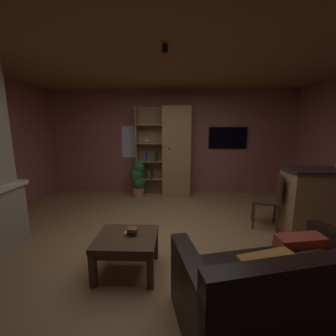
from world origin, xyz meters
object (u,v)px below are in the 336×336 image
object	(u,v)px
bookshelf_cabinet	(173,153)
table_book_0	(129,233)
table_book_1	(132,232)
dining_chair	(271,197)
table_book_2	(133,229)
kitchen_bar_counter	(334,201)
coffee_table	(127,243)
leather_couch	(282,293)
wall_mounted_tv	(228,138)
potted_floor_plant	(138,178)

from	to	relation	value
bookshelf_cabinet	table_book_0	world-z (taller)	bookshelf_cabinet
table_book_1	dining_chair	size ratio (longest dim) A/B	0.11
table_book_2	bookshelf_cabinet	bearing A→B (deg)	81.88
bookshelf_cabinet	kitchen_bar_counter	bearing A→B (deg)	-36.33
bookshelf_cabinet	coffee_table	size ratio (longest dim) A/B	3.17
table_book_0	table_book_2	distance (m)	0.07
leather_couch	table_book_1	world-z (taller)	leather_couch
leather_couch	wall_mounted_tv	xyz separation A→B (m)	(0.40, 3.83, 1.12)
wall_mounted_tv	table_book_1	bearing A→B (deg)	-119.49
dining_chair	potted_floor_plant	bearing A→B (deg)	148.30
bookshelf_cabinet	wall_mounted_tv	world-z (taller)	bookshelf_cabinet
table_book_1	leather_couch	bearing A→B (deg)	-25.88
bookshelf_cabinet	leather_couch	distance (m)	3.82
table_book_1	wall_mounted_tv	xyz separation A→B (m)	(1.78, 3.15, 0.95)
table_book_1	table_book_2	xyz separation A→B (m)	(0.00, 0.03, 0.03)
leather_couch	table_book_0	bearing A→B (deg)	154.01
table_book_2	table_book_1	bearing A→B (deg)	-92.32
kitchen_bar_counter	dining_chair	distance (m)	0.93
kitchen_bar_counter	table_book_1	world-z (taller)	kitchen_bar_counter
kitchen_bar_counter	table_book_2	xyz separation A→B (m)	(-3.00, -1.02, -0.02)
table_book_2	table_book_0	bearing A→B (deg)	-173.04
bookshelf_cabinet	table_book_1	bearing A→B (deg)	-98.07
potted_floor_plant	wall_mounted_tv	distance (m)	2.43
table_book_0	leather_couch	bearing A→B (deg)	-25.99
coffee_table	table_book_2	bearing A→B (deg)	37.82
potted_floor_plant	leather_couch	bearing A→B (deg)	-62.23
wall_mounted_tv	dining_chair	bearing A→B (deg)	-81.23
dining_chair	coffee_table	bearing A→B (deg)	-150.26
coffee_table	dining_chair	bearing A→B (deg)	29.74
wall_mounted_tv	coffee_table	bearing A→B (deg)	-120.18
coffee_table	table_book_1	world-z (taller)	table_book_1
wall_mounted_tv	potted_floor_plant	bearing A→B (deg)	-169.54
table_book_1	potted_floor_plant	world-z (taller)	potted_floor_plant
table_book_0	wall_mounted_tv	world-z (taller)	wall_mounted_tv
leather_couch	table_book_1	xyz separation A→B (m)	(-1.39, 0.67, 0.17)
leather_couch	table_book_0	size ratio (longest dim) A/B	15.61
bookshelf_cabinet	leather_couch	bearing A→B (deg)	-74.98
bookshelf_cabinet	table_book_2	xyz separation A→B (m)	(-0.42, -2.92, -0.57)
coffee_table	table_book_2	size ratio (longest dim) A/B	6.34
leather_couch	coffee_table	size ratio (longest dim) A/B	2.67
table_book_0	potted_floor_plant	size ratio (longest dim) A/B	0.13
table_book_2	wall_mounted_tv	world-z (taller)	wall_mounted_tv
dining_chair	wall_mounted_tv	bearing A→B (deg)	98.77
kitchen_bar_counter	dining_chair	xyz separation A→B (m)	(-0.91, 0.16, 0.01)
dining_chair	bookshelf_cabinet	bearing A→B (deg)	133.81
dining_chair	leather_couch	bearing A→B (deg)	-110.37
coffee_table	potted_floor_plant	size ratio (longest dim) A/B	0.77
potted_floor_plant	bookshelf_cabinet	bearing A→B (deg)	13.20
dining_chair	kitchen_bar_counter	bearing A→B (deg)	-9.86
table_book_1	dining_chair	distance (m)	2.41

